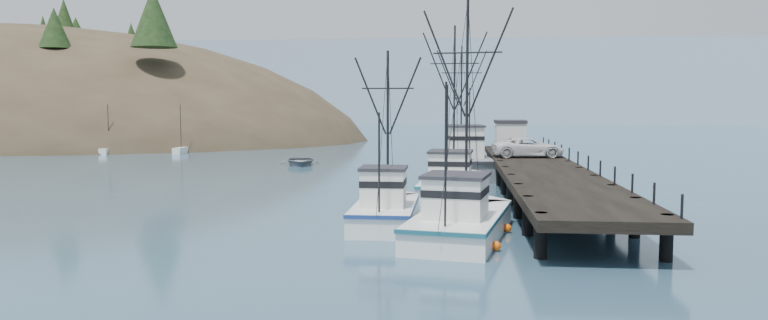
% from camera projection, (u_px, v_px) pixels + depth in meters
% --- Properties ---
extents(ground, '(400.00, 400.00, 0.00)m').
position_uv_depth(ground, '(300.00, 235.00, 34.38)').
color(ground, '#2E5068').
rests_on(ground, ground).
extents(pier, '(6.00, 44.00, 2.00)m').
position_uv_depth(pier, '(542.00, 171.00, 48.72)').
color(pier, black).
rests_on(pier, ground).
extents(distant_ridge, '(360.00, 40.00, 26.00)m').
position_uv_depth(distant_ridge, '(460.00, 122.00, 201.91)').
color(distant_ridge, '#9EB2C6').
rests_on(distant_ridge, ground).
extents(distant_ridge_far, '(180.00, 25.00, 18.00)m').
position_uv_depth(distant_ridge_far, '(304.00, 120.00, 221.68)').
color(distant_ridge_far, silver).
rests_on(distant_ridge_far, ground).
extents(moored_sailboats, '(20.10, 20.36, 6.35)m').
position_uv_depth(moored_sailboats, '(143.00, 146.00, 94.21)').
color(moored_sailboats, white).
rests_on(moored_sailboats, ground).
extents(trawler_near, '(5.80, 12.16, 12.12)m').
position_uv_depth(trawler_near, '(462.00, 220.00, 34.01)').
color(trawler_near, white).
rests_on(trawler_near, ground).
extents(trawler_mid, '(3.30, 9.61, 9.80)m').
position_uv_depth(trawler_mid, '(386.00, 210.00, 37.14)').
color(trawler_mid, white).
rests_on(trawler_mid, ground).
extents(trawler_far, '(4.83, 12.35, 12.44)m').
position_uv_depth(trawler_far, '(452.00, 183.00, 48.84)').
color(trawler_far, white).
rests_on(trawler_far, ground).
extents(work_vessel, '(5.28, 14.13, 11.99)m').
position_uv_depth(work_vessel, '(462.00, 162.00, 61.10)').
color(work_vessel, slate).
rests_on(work_vessel, ground).
extents(pier_shed, '(3.00, 3.20, 2.80)m').
position_uv_depth(pier_shed, '(510.00, 134.00, 66.48)').
color(pier_shed, silver).
rests_on(pier_shed, pier).
extents(pickup_truck, '(6.20, 3.46, 1.64)m').
position_uv_depth(pickup_truck, '(528.00, 147.00, 56.91)').
color(pickup_truck, silver).
rests_on(pickup_truck, pier).
extents(motorboat, '(5.44, 6.61, 1.19)m').
position_uv_depth(motorboat, '(300.00, 165.00, 71.15)').
color(motorboat, slate).
rests_on(motorboat, ground).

